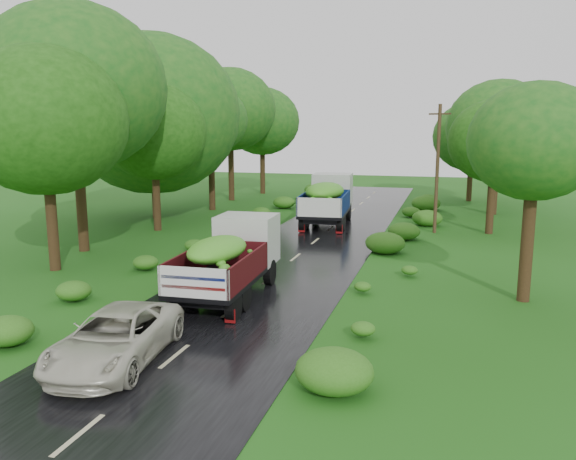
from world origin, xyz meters
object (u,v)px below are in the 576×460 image
at_px(truck_far, 328,197).
at_px(truck_near, 231,255).
at_px(car, 115,337).
at_px(utility_pole, 437,168).

bearing_deg(truck_far, truck_near, -94.90).
xyz_separation_m(truck_near, car, (-0.65, -6.31, -0.81)).
xyz_separation_m(truck_near, utility_pole, (6.63, 14.78, 2.25)).
distance_m(truck_far, utility_pole, 6.92).
xyz_separation_m(truck_far, utility_pole, (6.51, -1.14, 2.04)).
height_order(truck_far, utility_pole, utility_pole).
relative_size(car, utility_pole, 0.65).
height_order(truck_near, utility_pole, utility_pole).
xyz_separation_m(truck_near, truck_far, (0.12, 15.92, 0.21)).
xyz_separation_m(truck_far, car, (-0.76, -22.23, -1.02)).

